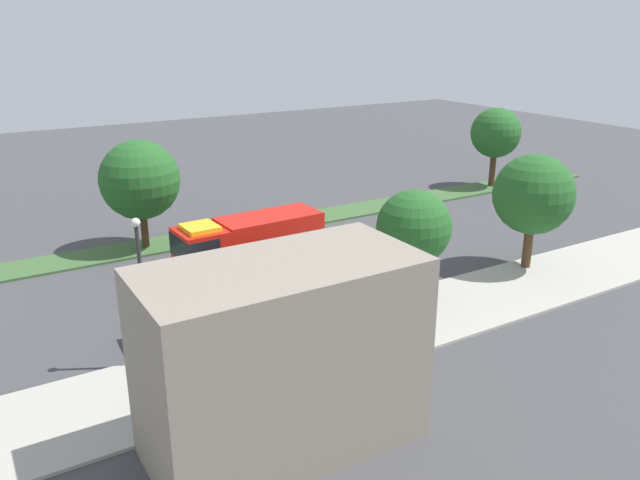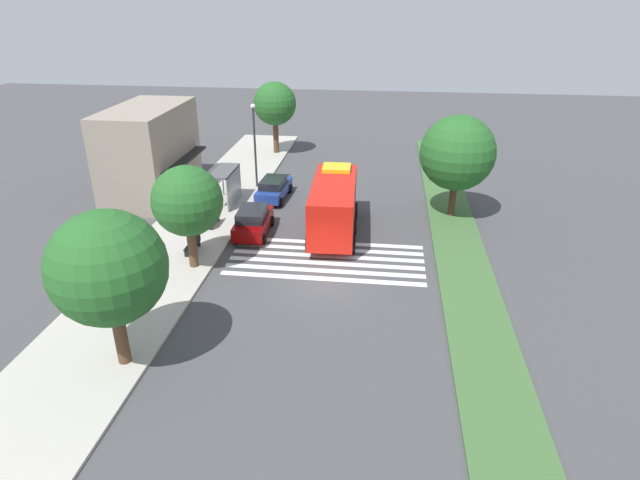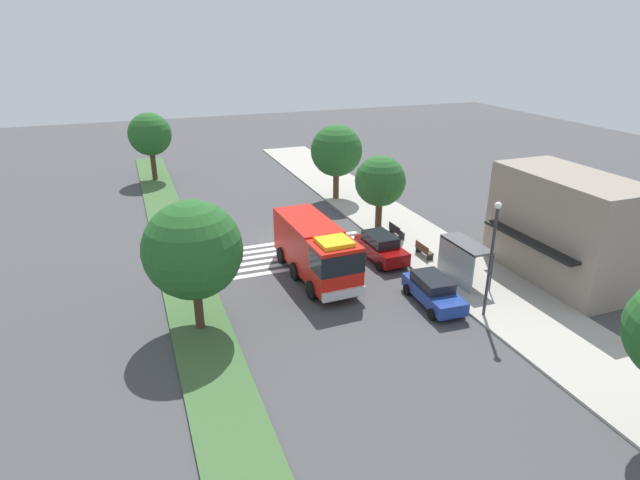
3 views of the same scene
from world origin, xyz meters
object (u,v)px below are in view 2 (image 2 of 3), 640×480
Objects in this scene: sidewalk_tree_west at (187,201)px; median_tree_west at (458,153)px; fire_truck at (334,203)px; bus_stop_shelter at (229,180)px; parked_car_west at (253,221)px; bench_west_of_shelter at (193,244)px; sidewalk_tree_east at (275,104)px; sidewalk_tree_far_west at (108,268)px; parked_car_mid at (274,188)px; bench_near_shelter at (213,219)px; street_lamp at (255,139)px.

sidewalk_tree_west is 0.84× the size of median_tree_west.
bus_stop_shelter is (3.67, 7.79, -0.07)m from fire_truck.
parked_car_west is 2.78× the size of bench_west_of_shelter.
bench_west_of_shelter is (-3.11, 2.81, -0.31)m from parked_car_west.
sidewalk_tree_east is at bearing -1.64° from bench_west_of_shelter.
bus_stop_shelter is at bearing 2.02° from sidewalk_tree_far_west.
sidewalk_tree_east is 0.96× the size of median_tree_west.
fire_truck is 1.86× the size of parked_car_mid.
street_lamp is at bearing -7.34° from bench_near_shelter.
sidewalk_tree_far_west reaches higher than bench_west_of_shelter.
bus_stop_shelter is at bearing 62.52° from fire_truck.
parked_car_west is at bearing -24.60° from sidewalk_tree_west.
sidewalk_tree_east reaches higher than fire_truck.
street_lamp reaches higher than bench_near_shelter.
sidewalk_tree_far_west is (-19.72, 2.20, 3.61)m from parked_car_mid.
parked_car_mid is 12.69m from sidewalk_tree_east.
median_tree_west is at bearing -76.32° from bench_near_shelter.
sidewalk_tree_west is (8.50, 0.00, -0.51)m from sidewalk_tree_far_west.
sidewalk_tree_far_west is at bearing 168.51° from parked_car_west.
median_tree_west is at bearing -95.40° from parked_car_mid.
sidewalk_tree_west is at bearing -180.00° from sidewalk_tree_east.
sidewalk_tree_far_west is 1.02× the size of sidewalk_tree_east.
bus_stop_shelter is 0.53× the size of sidewalk_tree_far_west.
median_tree_west is at bearing -90.92° from bus_stop_shelter.
parked_car_west is at bearing -105.10° from bench_near_shelter.
street_lamp is at bearing 39.65° from fire_truck.
median_tree_west is (4.51, -12.60, 3.52)m from parked_car_west.
bench_near_shelter is at bearing 172.66° from street_lamp.
parked_car_mid reaches higher than bench_near_shelter.
parked_car_west reaches higher than bench_west_of_shelter.
sidewalk_tree_west is (-9.57, -0.64, 2.04)m from bus_stop_shelter.
fire_truck is 8.62m from bus_stop_shelter.
bus_stop_shelter is at bearing 177.31° from sidewalk_tree_east.
fire_truck is at bearing -79.73° from parked_car_west.
sidewalk_tree_far_west reaches higher than bench_near_shelter.
median_tree_west is at bearing -133.03° from sidewalk_tree_east.
street_lamp reaches higher than sidewalk_tree_west.
parked_car_west is 0.70× the size of street_lamp.
sidewalk_tree_west is (-4.81, 2.20, 3.02)m from parked_car_west.
sidewalk_tree_west reaches higher than bench_near_shelter.
sidewalk_tree_east is (18.33, 2.20, 3.71)m from parked_car_west.
parked_car_mid is at bearing -16.45° from bench_west_of_shelter.
street_lamp reaches higher than parked_car_mid.
street_lamp is 0.94× the size of median_tree_west.
street_lamp is (7.53, 6.76, 1.90)m from fire_truck.
parked_car_mid is 13.24m from median_tree_west.
bench_west_of_shelter is at bearing 19.77° from sidewalk_tree_west.
median_tree_west is at bearing -72.39° from parked_car_west.
sidewalk_tree_far_west is 1.15× the size of sidewalk_tree_west.
bus_stop_shelter reaches higher than bench_near_shelter.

